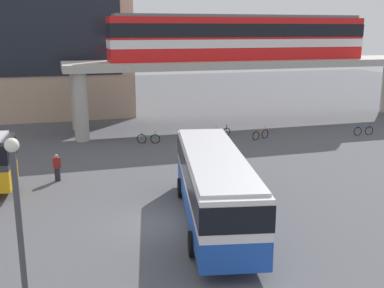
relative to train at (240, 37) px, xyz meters
The scene contains 10 objects.
ground_plane 17.20m from the train, 140.69° to the right, with size 120.00×120.00×0.00m, color #515156.
elevated_platform 3.30m from the train, ahead, with size 33.92×6.03×5.88m.
train is the anchor object (origin of this frame).
bus_main 23.11m from the train, 114.72° to the right, with size 4.62×11.32×3.22m.
bicycle_green 12.68m from the train, 153.84° to the right, with size 1.72×0.63×1.04m.
bicycle_black 9.06m from the train, 127.27° to the right, with size 1.73×0.56×1.04m.
bicycle_brown 9.39m from the train, 93.67° to the right, with size 1.68×0.74×1.04m.
bicycle_blue 13.10m from the train, 38.64° to the right, with size 1.79×0.13×1.04m.
pedestrian_at_kerb 21.25m from the train, 142.99° to the right, with size 0.45×0.34×1.58m.
lamp_post 32.18m from the train, 122.10° to the right, with size 0.36×0.36×5.91m.
Camera 1 is at (-4.02, -19.23, 8.48)m, focal length 43.87 mm.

